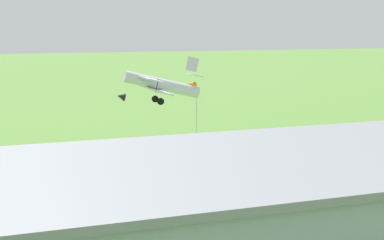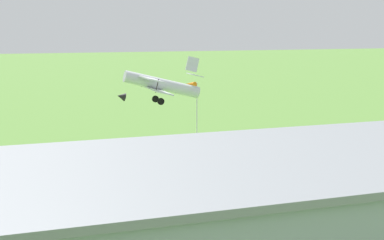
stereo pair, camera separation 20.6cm
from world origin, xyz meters
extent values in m
plane|color=#568438|center=(0.00, 0.00, 0.00)|extent=(400.00, 400.00, 0.00)
cube|color=#99A3AD|center=(-0.80, 31.02, 2.76)|extent=(37.64, 15.99, 5.51)
cube|color=gray|center=(-0.80, 31.02, 5.69)|extent=(38.27, 16.62, 0.35)
cube|color=#384251|center=(-0.45, 23.89, 2.26)|extent=(10.00, 0.66, 4.52)
cylinder|color=silver|center=(1.59, 4.18, 6.82)|extent=(7.26, 1.21, 2.80)
cone|color=black|center=(5.42, 4.24, 5.86)|extent=(0.88, 0.78, 0.91)
cube|color=silver|center=(2.39, 4.19, 6.45)|extent=(1.64, 8.04, 0.49)
cube|color=silver|center=(3.10, 4.20, 7.53)|extent=(1.64, 8.04, 0.49)
cube|color=silver|center=(-1.35, 4.13, 8.63)|extent=(1.38, 0.12, 1.53)
cube|color=silver|center=(-1.61, 4.12, 7.61)|extent=(0.94, 2.61, 0.30)
cylinder|color=black|center=(1.99, 3.23, 5.39)|extent=(0.64, 0.15, 0.64)
cylinder|color=black|center=(1.96, 5.13, 5.39)|extent=(0.64, 0.15, 0.64)
cylinder|color=#332D28|center=(2.79, 1.63, 6.99)|extent=(0.37, 0.09, 1.21)
cylinder|color=#332D28|center=(2.70, 6.76, 6.99)|extent=(0.37, 0.09, 1.21)
cylinder|color=beige|center=(14.17, 14.38, 0.43)|extent=(0.41, 0.41, 0.85)
cylinder|color=beige|center=(14.17, 14.38, 1.15)|extent=(0.49, 0.49, 0.60)
sphere|color=#9E704C|center=(14.17, 14.38, 1.57)|extent=(0.23, 0.23, 0.23)
cylinder|color=#3F3F47|center=(11.09, 14.88, 0.43)|extent=(0.34, 0.34, 0.86)
cylinder|color=#72338C|center=(11.09, 14.88, 1.16)|extent=(0.40, 0.40, 0.61)
sphere|color=brown|center=(11.09, 14.88, 1.58)|extent=(0.23, 0.23, 0.23)
cylinder|color=silver|center=(-3.52, -1.22, 3.18)|extent=(0.12, 0.12, 6.35)
cone|color=orange|center=(-2.82, -1.22, 6.20)|extent=(1.11, 1.43, 0.60)
camera|label=1|loc=(15.96, 58.51, 12.46)|focal=57.41mm
camera|label=2|loc=(15.77, 58.57, 12.46)|focal=57.41mm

